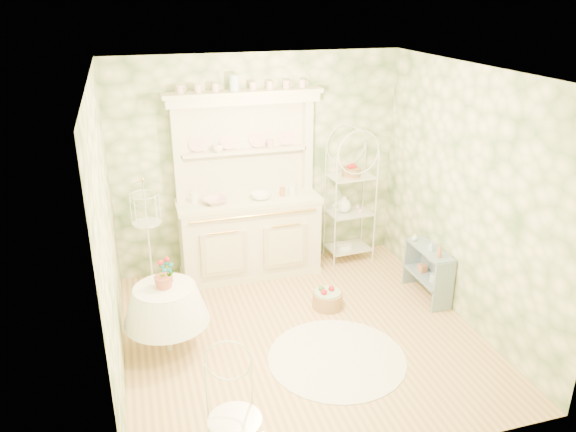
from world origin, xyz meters
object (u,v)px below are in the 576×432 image
object	(u,v)px
kitchen_dresser	(248,188)
floor_basket	(327,299)
round_table	(167,317)
birdcage_stand	(149,242)
bakers_rack	(350,193)
side_shelf	(428,274)
cafe_chair	(235,415)

from	to	relation	value
kitchen_dresser	floor_basket	size ratio (longest dim) A/B	7.19
round_table	birdcage_stand	bearing A→B (deg)	93.58
kitchen_dresser	floor_basket	distance (m)	1.64
bakers_rack	side_shelf	world-z (taller)	bakers_rack
floor_basket	kitchen_dresser	bearing A→B (deg)	121.11
side_shelf	birdcage_stand	size ratio (longest dim) A/B	0.51
bakers_rack	side_shelf	xyz separation A→B (m)	(0.49, -1.22, -0.63)
side_shelf	round_table	world-z (taller)	round_table
kitchen_dresser	bakers_rack	size ratio (longest dim) A/B	1.24
kitchen_dresser	side_shelf	xyz separation A→B (m)	(1.85, -1.17, -0.85)
side_shelf	kitchen_dresser	bearing A→B (deg)	148.42
kitchen_dresser	cafe_chair	xyz separation A→B (m)	(-0.81, -3.07, -0.65)
cafe_chair	floor_basket	distance (m)	2.50
round_table	floor_basket	distance (m)	1.85
bakers_rack	floor_basket	bearing A→B (deg)	-126.45
bakers_rack	round_table	size ratio (longest dim) A/B	2.42
side_shelf	birdcage_stand	world-z (taller)	birdcage_stand
side_shelf	cafe_chair	xyz separation A→B (m)	(-2.66, -1.90, 0.20)
bakers_rack	kitchen_dresser	bearing A→B (deg)	177.89
side_shelf	floor_basket	xyz separation A→B (m)	(-1.20, 0.09, -0.19)
cafe_chair	kitchen_dresser	bearing A→B (deg)	90.43
floor_basket	bakers_rack	bearing A→B (deg)	58.00
bakers_rack	cafe_chair	distance (m)	3.83
bakers_rack	birdcage_stand	distance (m)	2.61
kitchen_dresser	cafe_chair	world-z (taller)	kitchen_dresser
kitchen_dresser	round_table	world-z (taller)	kitchen_dresser
kitchen_dresser	birdcage_stand	bearing A→B (deg)	-171.22
kitchen_dresser	birdcage_stand	size ratio (longest dim) A/B	1.73
cafe_chair	birdcage_stand	size ratio (longest dim) A/B	0.75
side_shelf	cafe_chair	size ratio (longest dim) A/B	0.69
side_shelf	round_table	size ratio (longest dim) A/B	0.89
bakers_rack	cafe_chair	bearing A→B (deg)	-129.18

